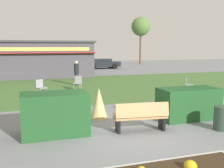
# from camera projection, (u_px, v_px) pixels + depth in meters

# --- Properties ---
(ground_plane) EXTENTS (80.00, 80.00, 0.00)m
(ground_plane) POSITION_uv_depth(u_px,v_px,m) (129.00, 132.00, 8.57)
(ground_plane) COLOR slate
(lawn_patch) EXTENTS (36.00, 12.00, 0.01)m
(lawn_patch) POSITION_uv_depth(u_px,v_px,m) (73.00, 87.00, 17.99)
(lawn_patch) COLOR #446B33
(lawn_patch) RESTS_ON ground_plane
(park_bench) EXTENTS (1.75, 0.73, 0.95)m
(park_bench) POSITION_uv_depth(u_px,v_px,m) (141.00, 117.00, 8.53)
(park_bench) COLOR tan
(park_bench) RESTS_ON ground_plane
(hedge_left) EXTENTS (1.98, 1.10, 1.29)m
(hedge_left) POSITION_uv_depth(u_px,v_px,m) (55.00, 114.00, 8.20)
(hedge_left) COLOR #1E4C23
(hedge_left) RESTS_ON ground_plane
(hedge_right) EXTENTS (2.19, 1.10, 1.15)m
(hedge_right) POSITION_uv_depth(u_px,v_px,m) (188.00, 103.00, 10.05)
(hedge_right) COLOR #1E4C23
(hedge_right) RESTS_ON ground_plane
(ornamental_grass_behind_left) EXTENTS (0.65, 0.65, 1.15)m
(ornamental_grass_behind_left) POSITION_uv_depth(u_px,v_px,m) (99.00, 104.00, 10.04)
(ornamental_grass_behind_left) COLOR tan
(ornamental_grass_behind_left) RESTS_ON ground_plane
(ornamental_grass_behind_right) EXTENTS (0.76, 0.76, 1.02)m
(ornamental_grass_behind_right) POSITION_uv_depth(u_px,v_px,m) (168.00, 102.00, 10.54)
(ornamental_grass_behind_right) COLOR tan
(ornamental_grass_behind_right) RESTS_ON ground_plane
(trash_bin) EXTENTS (0.52, 0.52, 0.77)m
(trash_bin) POSITION_uv_depth(u_px,v_px,m) (222.00, 118.00, 8.71)
(trash_bin) COLOR #2D4233
(trash_bin) RESTS_ON ground_plane
(food_kiosk) EXTENTS (9.65, 4.52, 3.15)m
(food_kiosk) POSITION_uv_depth(u_px,v_px,m) (37.00, 59.00, 23.80)
(food_kiosk) COLOR #47424C
(food_kiosk) RESTS_ON ground_plane
(cafe_chair_west) EXTENTS (0.61, 0.61, 0.89)m
(cafe_chair_west) POSITION_uv_depth(u_px,v_px,m) (188.00, 84.00, 15.78)
(cafe_chair_west) COLOR gray
(cafe_chair_west) RESTS_ON ground_plane
(cafe_chair_east) EXTENTS (0.60, 0.60, 0.89)m
(cafe_chair_east) POSITION_uv_depth(u_px,v_px,m) (41.00, 86.00, 14.71)
(cafe_chair_east) COLOR gray
(cafe_chair_east) RESTS_ON ground_plane
(cafe_chair_center) EXTENTS (0.59, 0.59, 0.89)m
(cafe_chair_center) POSITION_uv_depth(u_px,v_px,m) (78.00, 82.00, 16.52)
(cafe_chair_center) COLOR gray
(cafe_chair_center) RESTS_ON ground_plane
(person_strolling) EXTENTS (0.34, 0.34, 1.69)m
(person_strolling) POSITION_uv_depth(u_px,v_px,m) (77.00, 73.00, 18.70)
(person_strolling) COLOR #23232D
(person_strolling) RESTS_ON ground_plane
(parked_car_west_slot) EXTENTS (4.33, 2.30, 1.20)m
(parked_car_west_slot) POSITION_uv_depth(u_px,v_px,m) (10.00, 65.00, 29.56)
(parked_car_west_slot) COLOR maroon
(parked_car_west_slot) RESTS_ON ground_plane
(parked_car_center_slot) EXTENTS (4.27, 2.19, 1.20)m
(parked_car_center_slot) POSITION_uv_depth(u_px,v_px,m) (61.00, 64.00, 31.27)
(parked_car_center_slot) COLOR #2D6638
(parked_car_center_slot) RESTS_ON ground_plane
(parked_car_east_slot) EXTENTS (4.20, 2.07, 1.20)m
(parked_car_east_slot) POSITION_uv_depth(u_px,v_px,m) (102.00, 63.00, 32.82)
(parked_car_east_slot) COLOR black
(parked_car_east_slot) RESTS_ON ground_plane
(tree_right_bg) EXTENTS (2.80, 2.80, 7.00)m
(tree_right_bg) POSITION_uv_depth(u_px,v_px,m) (141.00, 27.00, 40.24)
(tree_right_bg) COLOR brown
(tree_right_bg) RESTS_ON ground_plane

